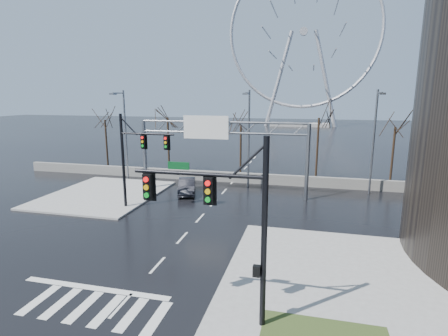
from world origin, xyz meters
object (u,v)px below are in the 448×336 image
(signal_mast_far, at_px, (135,153))
(car, at_px, (187,186))
(signal_mast_near, at_px, (230,214))
(ferris_wheel, at_px, (303,38))
(sign_gantry, at_px, (218,141))

(signal_mast_far, xyz_separation_m, car, (2.48, 5.50, -4.09))
(signal_mast_near, bearing_deg, car, 114.75)
(ferris_wheel, bearing_deg, car, -95.94)
(signal_mast_near, relative_size, sign_gantry, 0.49)
(sign_gantry, bearing_deg, ferris_wheel, 86.16)
(signal_mast_near, height_order, sign_gantry, signal_mast_near)
(signal_mast_near, xyz_separation_m, car, (-8.53, 18.50, -4.13))
(ferris_wheel, bearing_deg, signal_mast_far, -97.20)
(signal_mast_near, bearing_deg, sign_gantry, 106.19)
(signal_mast_far, height_order, sign_gantry, signal_mast_far)
(signal_mast_far, relative_size, car, 1.78)
(signal_mast_near, relative_size, car, 1.78)
(sign_gantry, bearing_deg, car, -170.53)
(sign_gantry, xyz_separation_m, car, (-3.01, -0.50, -4.44))
(sign_gantry, distance_m, ferris_wheel, 82.91)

